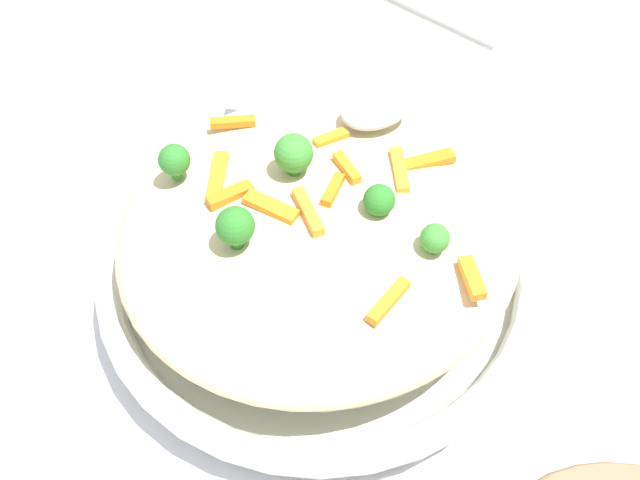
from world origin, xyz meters
name	(u,v)px	position (x,y,z in m)	size (l,w,h in m)	color
ground_plane	(320,293)	(0.00, 0.00, 0.00)	(2.40, 2.40, 0.00)	silver
serving_bowl	(320,273)	(0.00, 0.00, 0.03)	(0.32, 0.32, 0.05)	silver
pasta_mound	(320,231)	(0.00, 0.00, 0.07)	(0.28, 0.27, 0.06)	beige
carrot_piece_0	(271,207)	(-0.03, 0.01, 0.11)	(0.04, 0.01, 0.01)	orange
carrot_piece_1	(472,278)	(0.04, -0.10, 0.10)	(0.03, 0.01, 0.01)	orange
carrot_piece_2	(233,122)	(-0.01, 0.10, 0.10)	(0.03, 0.01, 0.01)	orange
carrot_piece_3	(330,187)	(0.01, 0.00, 0.11)	(0.03, 0.01, 0.01)	orange
carrot_piece_4	(230,195)	(-0.05, 0.04, 0.11)	(0.03, 0.01, 0.01)	orange
carrot_piece_5	(331,138)	(0.04, 0.05, 0.11)	(0.03, 0.01, 0.01)	orange
carrot_piece_6	(347,168)	(0.03, 0.01, 0.11)	(0.03, 0.01, 0.01)	orange
carrot_piece_7	(388,301)	(-0.01, -0.09, 0.10)	(0.04, 0.01, 0.01)	orange
carrot_piece_8	(218,177)	(-0.04, 0.06, 0.10)	(0.04, 0.01, 0.01)	orange
carrot_piece_9	(399,170)	(0.06, -0.01, 0.11)	(0.04, 0.01, 0.01)	orange
carrot_piece_10	(308,212)	(-0.01, -0.01, 0.11)	(0.04, 0.01, 0.01)	orange
carrot_piece_11	(427,161)	(0.08, -0.01, 0.10)	(0.04, 0.01, 0.01)	orange
broccoli_floret_0	(435,239)	(0.04, -0.07, 0.11)	(0.02, 0.02, 0.02)	#377928
broccoli_floret_1	(299,151)	(0.00, 0.03, 0.12)	(0.03, 0.03, 0.03)	#377928
broccoli_floret_2	(174,160)	(-0.07, 0.08, 0.12)	(0.02, 0.02, 0.03)	#296820
broccoli_floret_3	(379,200)	(0.03, -0.03, 0.12)	(0.02, 0.02, 0.02)	#296820
broccoli_floret_4	(239,231)	(-0.06, 0.00, 0.12)	(0.03, 0.03, 0.03)	#296820
serving_spoon	(381,61)	(0.10, 0.07, 0.13)	(0.15, 0.15, 0.09)	#B7B7BC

